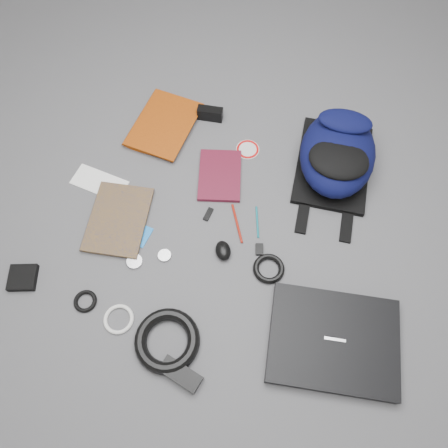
% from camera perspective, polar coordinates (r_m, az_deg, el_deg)
% --- Properties ---
extents(ground, '(4.00, 4.00, 0.00)m').
position_cam_1_polar(ground, '(1.53, 0.00, -0.32)').
color(ground, '#4F4F51').
rests_on(ground, ground).
extents(backpack, '(0.29, 0.42, 0.17)m').
position_cam_1_polar(backpack, '(1.63, 14.61, 8.96)').
color(backpack, black).
rests_on(backpack, ground).
extents(laptop, '(0.41, 0.33, 0.04)m').
position_cam_1_polar(laptop, '(1.43, 14.11, -14.56)').
color(laptop, black).
rests_on(laptop, ground).
extents(textbook_red, '(0.26, 0.32, 0.03)m').
position_cam_1_polar(textbook_red, '(1.80, -11.05, 13.60)').
color(textbook_red, '#823007').
rests_on(textbook_red, ground).
extents(comic_book, '(0.22, 0.29, 0.02)m').
position_cam_1_polar(comic_book, '(1.61, -16.98, 1.05)').
color(comic_book, '#A5750B').
rests_on(comic_book, ground).
extents(envelope, '(0.22, 0.13, 0.00)m').
position_cam_1_polar(envelope, '(1.68, -15.97, 5.23)').
color(envelope, white).
rests_on(envelope, ground).
extents(dvd_case, '(0.19, 0.24, 0.02)m').
position_cam_1_polar(dvd_case, '(1.62, -0.55, 6.37)').
color(dvd_case, '#440D1B').
rests_on(dvd_case, ground).
extents(compact_camera, '(0.10, 0.04, 0.06)m').
position_cam_1_polar(compact_camera, '(1.76, -1.82, 14.21)').
color(compact_camera, black).
rests_on(compact_camera, ground).
extents(sticker_disc, '(0.10, 0.10, 0.00)m').
position_cam_1_polar(sticker_disc, '(1.69, 3.11, 9.69)').
color(sticker_disc, silver).
rests_on(sticker_disc, ground).
extents(pen_teal, '(0.04, 0.12, 0.01)m').
position_cam_1_polar(pen_teal, '(1.54, 4.37, 0.26)').
color(pen_teal, '#0D6976').
rests_on(pen_teal, ground).
extents(pen_red, '(0.07, 0.14, 0.01)m').
position_cam_1_polar(pen_red, '(1.53, 1.72, 0.08)').
color(pen_red, maroon).
rests_on(pen_red, ground).
extents(id_badge, '(0.07, 0.09, 0.00)m').
position_cam_1_polar(id_badge, '(1.54, -10.69, -1.51)').
color(id_badge, blue).
rests_on(id_badge, ground).
extents(usb_black, '(0.03, 0.05, 0.01)m').
position_cam_1_polar(usb_black, '(1.55, -2.07, 1.28)').
color(usb_black, black).
rests_on(usb_black, ground).
extents(key_fob, '(0.03, 0.05, 0.01)m').
position_cam_1_polar(key_fob, '(1.49, 4.64, -3.32)').
color(key_fob, black).
rests_on(key_fob, ground).
extents(mouse, '(0.08, 0.09, 0.04)m').
position_cam_1_polar(mouse, '(1.47, -0.12, -3.49)').
color(mouse, black).
rests_on(mouse, ground).
extents(headphone_left, '(0.05, 0.05, 0.01)m').
position_cam_1_polar(headphone_left, '(1.49, -7.77, -4.10)').
color(headphone_left, '#ACACAE').
rests_on(headphone_left, ground).
extents(headphone_right, '(0.06, 0.06, 0.01)m').
position_cam_1_polar(headphone_right, '(1.50, -11.60, -4.83)').
color(headphone_right, silver).
rests_on(headphone_right, ground).
extents(cable_coil, '(0.12, 0.12, 0.02)m').
position_cam_1_polar(cable_coil, '(1.47, 5.86, -5.81)').
color(cable_coil, black).
rests_on(cable_coil, ground).
extents(power_brick, '(0.14, 0.09, 0.03)m').
position_cam_1_polar(power_brick, '(1.38, -5.68, -18.93)').
color(power_brick, black).
rests_on(power_brick, ground).
extents(power_cord_coil, '(0.26, 0.26, 0.04)m').
position_cam_1_polar(power_cord_coil, '(1.40, -7.44, -14.87)').
color(power_cord_coil, black).
rests_on(power_cord_coil, ground).
extents(pouch, '(0.11, 0.11, 0.02)m').
position_cam_1_polar(pouch, '(1.59, -24.80, -6.38)').
color(pouch, black).
rests_on(pouch, ground).
extents(earbud_coil, '(0.09, 0.09, 0.01)m').
position_cam_1_polar(earbud_coil, '(1.50, -17.67, -9.59)').
color(earbud_coil, black).
rests_on(earbud_coil, ground).
extents(white_cable_coil, '(0.11, 0.11, 0.01)m').
position_cam_1_polar(white_cable_coil, '(1.45, -13.60, -11.99)').
color(white_cable_coil, silver).
rests_on(white_cable_coil, ground).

